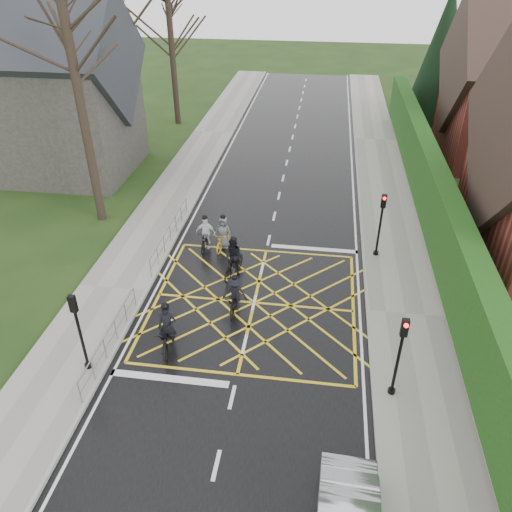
% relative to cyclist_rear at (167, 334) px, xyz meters
% --- Properties ---
extents(ground, '(120.00, 120.00, 0.00)m').
position_rel_cyclist_rear_xyz_m(ground, '(2.70, 3.00, -0.64)').
color(ground, black).
rests_on(ground, ground).
extents(road, '(9.00, 80.00, 0.01)m').
position_rel_cyclist_rear_xyz_m(road, '(2.70, 3.00, -0.64)').
color(road, black).
rests_on(road, ground).
extents(sidewalk_right, '(3.00, 80.00, 0.15)m').
position_rel_cyclist_rear_xyz_m(sidewalk_right, '(8.70, 3.00, -0.57)').
color(sidewalk_right, gray).
rests_on(sidewalk_right, ground).
extents(sidewalk_left, '(3.00, 80.00, 0.15)m').
position_rel_cyclist_rear_xyz_m(sidewalk_left, '(-3.30, 3.00, -0.57)').
color(sidewalk_left, gray).
rests_on(sidewalk_left, ground).
extents(stone_wall, '(0.50, 38.00, 0.70)m').
position_rel_cyclist_rear_xyz_m(stone_wall, '(10.45, 9.00, -0.29)').
color(stone_wall, slate).
rests_on(stone_wall, ground).
extents(hedge, '(0.90, 38.00, 2.80)m').
position_rel_cyclist_rear_xyz_m(hedge, '(10.45, 9.00, 1.46)').
color(hedge, '#0F350E').
rests_on(hedge, stone_wall).
extents(conifer, '(4.60, 4.60, 10.00)m').
position_rel_cyclist_rear_xyz_m(conifer, '(13.45, 29.00, 4.35)').
color(conifer, black).
rests_on(conifer, ground).
extents(church, '(8.80, 7.80, 11.00)m').
position_rel_cyclist_rear_xyz_m(church, '(-10.84, 15.00, 4.29)').
color(church, '#2D2B28').
rests_on(church, ground).
extents(tree_near, '(9.24, 9.24, 11.44)m').
position_rel_cyclist_rear_xyz_m(tree_near, '(-6.30, 9.00, 7.27)').
color(tree_near, black).
rests_on(tree_near, ground).
extents(tree_mid, '(10.08, 10.08, 12.48)m').
position_rel_cyclist_rear_xyz_m(tree_mid, '(-7.30, 17.00, 7.99)').
color(tree_mid, black).
rests_on(tree_mid, ground).
extents(tree_far, '(8.40, 8.40, 10.40)m').
position_rel_cyclist_rear_xyz_m(tree_far, '(-6.60, 25.00, 6.55)').
color(tree_far, black).
rests_on(tree_far, ground).
extents(railing_south, '(0.05, 5.04, 1.03)m').
position_rel_cyclist_rear_xyz_m(railing_south, '(-1.95, -0.50, 0.14)').
color(railing_south, slate).
rests_on(railing_south, ground).
extents(railing_north, '(0.05, 6.04, 1.03)m').
position_rel_cyclist_rear_xyz_m(railing_north, '(-1.95, 7.00, 0.15)').
color(railing_north, slate).
rests_on(railing_north, ground).
extents(traffic_light_ne, '(0.24, 0.31, 3.21)m').
position_rel_cyclist_rear_xyz_m(traffic_light_ne, '(7.80, 7.20, 1.02)').
color(traffic_light_ne, black).
rests_on(traffic_light_ne, ground).
extents(traffic_light_se, '(0.24, 0.31, 3.21)m').
position_rel_cyclist_rear_xyz_m(traffic_light_se, '(7.80, -1.20, 1.02)').
color(traffic_light_se, black).
rests_on(traffic_light_se, ground).
extents(traffic_light_sw, '(0.24, 0.31, 3.21)m').
position_rel_cyclist_rear_xyz_m(traffic_light_sw, '(-2.40, -1.49, 1.02)').
color(traffic_light_sw, black).
rests_on(traffic_light_sw, ground).
extents(cyclist_rear, '(1.08, 2.13, 1.97)m').
position_rel_cyclist_rear_xyz_m(cyclist_rear, '(0.00, 0.00, 0.00)').
color(cyclist_rear, black).
rests_on(cyclist_rear, ground).
extents(cyclist_back, '(1.00, 1.98, 1.91)m').
position_rel_cyclist_rear_xyz_m(cyclist_back, '(1.53, 4.89, 0.08)').
color(cyclist_back, black).
rests_on(cyclist_back, ground).
extents(cyclist_mid, '(1.00, 1.73, 1.67)m').
position_rel_cyclist_rear_xyz_m(cyclist_mid, '(2.01, 2.44, -0.03)').
color(cyclist_mid, black).
rests_on(cyclist_mid, ground).
extents(cyclist_front, '(0.95, 1.75, 1.75)m').
position_rel_cyclist_rear_xyz_m(cyclist_front, '(-0.19, 6.88, 0.00)').
color(cyclist_front, black).
rests_on(cyclist_front, ground).
extents(cyclist_lead, '(0.85, 1.85, 1.74)m').
position_rel_cyclist_rear_xyz_m(cyclist_lead, '(0.63, 7.07, -0.04)').
color(cyclist_lead, gold).
rests_on(cyclist_lead, ground).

